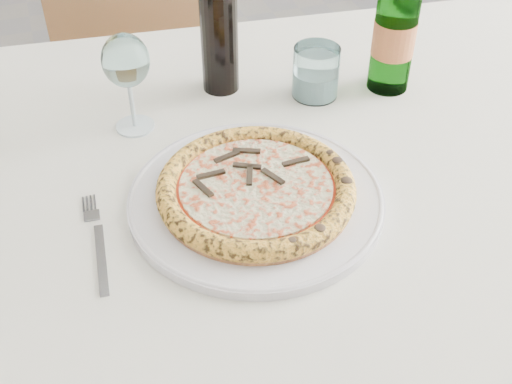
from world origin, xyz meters
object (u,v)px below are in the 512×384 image
Objects in this scene: chair_far at (142,51)px; pizza at (256,189)px; wine_glass at (126,63)px; plate at (256,198)px; wine_bottle at (219,30)px; beer_bottle at (395,28)px; dining_table at (235,202)px; tumbler at (316,75)px.

chair_far is 3.42× the size of pizza.
pizza is 0.28m from wine_glass.
plate is 0.33m from wine_bottle.
chair_far is at bearing 94.43° from wine_bottle.
plate is 2.18× the size of wine_glass.
dining_table is at bearing -159.74° from beer_bottle.
dining_table is 18.60× the size of tumbler.
wine_bottle is at bearing 23.47° from wine_glass.
chair_far reaches higher than wine_glass.
beer_bottle is at bearing -7.23° from tumbler.
beer_bottle is (0.13, -0.02, 0.07)m from tumbler.
wine_glass is 0.63× the size of wine_bottle.
wine_glass is 0.18m from wine_bottle.
beer_bottle reaches higher than tumbler.
tumbler is (0.19, -0.67, 0.26)m from chair_far.
wine_bottle is (0.04, 0.31, 0.08)m from pizza.
beer_bottle is at bearing -18.42° from wine_bottle.
chair_far is 3.40× the size of beer_bottle.
tumbler reaches higher than dining_table.
beer_bottle reaches higher than pizza.
plate is at bearing -90.00° from dining_table.
chair_far is 0.94m from plate.
chair_far is (-0.00, 0.81, -0.14)m from dining_table.
beer_bottle is (0.32, 0.22, 0.08)m from pizza.
wine_bottle is at bearing 82.18° from pizza.
pizza is at bearing -89.75° from chair_far.
plate is 0.30m from tumbler.
pizza is 1.69× the size of wine_glass.
beer_bottle is at bearing 34.39° from plate.
wine_glass is (-0.12, 0.14, 0.20)m from dining_table.
plate is at bearing 18.31° from pizza.
dining_table is 0.82m from chair_far.
pizza is at bearing -161.69° from plate.
tumbler is (0.19, 0.23, 0.01)m from pizza.
wine_bottle is (-0.14, 0.07, 0.07)m from tumbler.
chair_far is 0.76m from wine_glass.
dining_table is 0.14m from plate.
wine_bottle is (0.05, -0.60, 0.33)m from chair_far.
wine_glass is at bearing -100.06° from chair_far.
wine_bottle is (0.17, 0.07, -0.01)m from wine_glass.
tumbler reaches higher than plate.
chair_far is at bearing 114.96° from beer_bottle.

